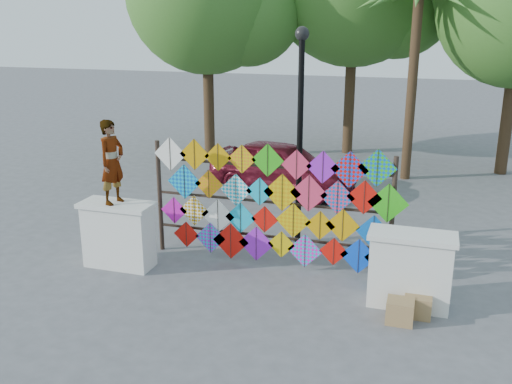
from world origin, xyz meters
TOP-DOWN VIEW (x-y plane):
  - ground at (0.00, 0.00)m, footprint 80.00×80.00m
  - parapet_left at (-2.70, -0.20)m, footprint 1.40×0.65m
  - parapet_right at (2.70, -0.20)m, footprint 1.40×0.65m
  - kite_rack at (0.14, 0.72)m, footprint 4.93×0.24m
  - palm_tree at (2.20, 8.00)m, footprint 3.62×3.62m
  - vendor_woman at (-2.72, -0.20)m, footprint 0.48×0.63m
  - sedan at (-1.02, 5.63)m, footprint 4.38×2.49m
  - lamppost at (0.30, 2.00)m, footprint 0.28×0.28m
  - cardboard_box_near at (2.61, -0.81)m, footprint 0.42×0.37m
  - cardboard_box_far at (2.87, -0.50)m, footprint 0.43×0.39m

SIDE VIEW (x-z plane):
  - ground at x=0.00m, z-range 0.00..0.00m
  - cardboard_box_far at x=2.87m, z-range 0.00..0.36m
  - cardboard_box_near at x=2.61m, z-range 0.00..0.37m
  - parapet_left at x=-2.70m, z-range 0.01..1.29m
  - parapet_right at x=2.70m, z-range 0.01..1.29m
  - sedan at x=-1.02m, z-range 0.00..1.40m
  - kite_rack at x=0.14m, z-range 0.00..2.43m
  - vendor_woman at x=-2.72m, z-range 1.28..2.85m
  - lamppost at x=0.30m, z-range 0.46..4.92m
  - palm_tree at x=2.20m, z-range 2.04..7.87m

